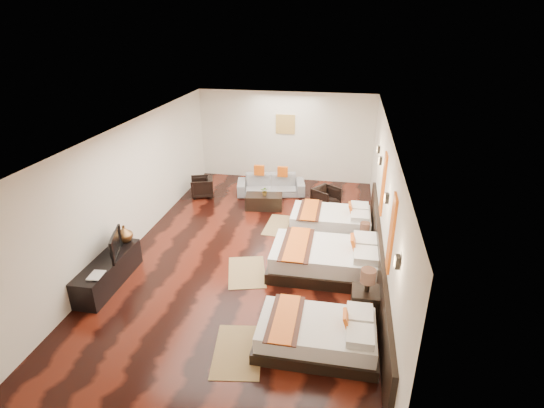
% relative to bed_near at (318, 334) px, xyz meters
% --- Properties ---
extents(floor, '(5.50, 9.50, 0.01)m').
position_rel_bed_near_xyz_m(floor, '(-1.69, 2.77, -0.25)').
color(floor, black).
rests_on(floor, ground).
extents(ceiling, '(5.50, 9.50, 0.01)m').
position_rel_bed_near_xyz_m(ceiling, '(-1.69, 2.77, 2.55)').
color(ceiling, white).
rests_on(ceiling, floor).
extents(back_wall, '(5.50, 0.01, 2.80)m').
position_rel_bed_near_xyz_m(back_wall, '(-1.69, 7.52, 1.15)').
color(back_wall, silver).
rests_on(back_wall, floor).
extents(left_wall, '(0.01, 9.50, 2.80)m').
position_rel_bed_near_xyz_m(left_wall, '(-4.44, 2.77, 1.15)').
color(left_wall, silver).
rests_on(left_wall, floor).
extents(right_wall, '(0.01, 9.50, 2.80)m').
position_rel_bed_near_xyz_m(right_wall, '(1.06, 2.77, 1.15)').
color(right_wall, silver).
rests_on(right_wall, floor).
extents(headboard_panel, '(0.08, 6.60, 0.90)m').
position_rel_bed_near_xyz_m(headboard_panel, '(1.02, 1.97, 0.20)').
color(headboard_panel, black).
rests_on(headboard_panel, floor).
extents(bed_near, '(1.92, 1.20, 0.73)m').
position_rel_bed_near_xyz_m(bed_near, '(0.00, 0.00, 0.00)').
color(bed_near, black).
rests_on(bed_near, floor).
extents(bed_mid, '(2.30, 1.44, 0.88)m').
position_rel_bed_near_xyz_m(bed_mid, '(0.00, 2.22, 0.05)').
color(bed_mid, black).
rests_on(bed_mid, floor).
extents(bed_far, '(1.99, 1.25, 0.76)m').
position_rel_bed_near_xyz_m(bed_far, '(0.00, 4.11, 0.01)').
color(bed_far, black).
rests_on(bed_far, floor).
extents(nightstand_a, '(0.49, 0.49, 0.97)m').
position_rel_bed_near_xyz_m(nightstand_a, '(0.75, 0.90, 0.09)').
color(nightstand_a, black).
rests_on(nightstand_a, floor).
extents(nightstand_b, '(0.40, 0.40, 0.79)m').
position_rel_bed_near_xyz_m(nightstand_b, '(0.75, 3.04, 0.03)').
color(nightstand_b, black).
rests_on(nightstand_b, floor).
extents(jute_mat_near, '(0.92, 1.30, 0.01)m').
position_rel_bed_near_xyz_m(jute_mat_near, '(-1.23, -0.34, -0.24)').
color(jute_mat_near, '#93774B').
rests_on(jute_mat_near, floor).
extents(jute_mat_mid, '(1.04, 1.35, 0.01)m').
position_rel_bed_near_xyz_m(jute_mat_mid, '(-1.62, 1.88, -0.24)').
color(jute_mat_mid, '#93774B').
rests_on(jute_mat_mid, floor).
extents(jute_mat_far, '(0.82, 1.24, 0.01)m').
position_rel_bed_near_xyz_m(jute_mat_far, '(-1.26, 4.11, -0.24)').
color(jute_mat_far, '#93774B').
rests_on(jute_mat_far, floor).
extents(tv_console, '(0.50, 1.80, 0.55)m').
position_rel_bed_near_xyz_m(tv_console, '(-4.19, 1.00, 0.02)').
color(tv_console, black).
rests_on(tv_console, floor).
extents(tv, '(0.36, 0.82, 0.48)m').
position_rel_bed_near_xyz_m(tv, '(-4.14, 1.19, 0.54)').
color(tv, black).
rests_on(tv, tv_console).
extents(book, '(0.27, 0.35, 0.03)m').
position_rel_bed_near_xyz_m(book, '(-4.19, 0.44, 0.32)').
color(book, black).
rests_on(book, tv_console).
extents(figurine, '(0.38, 0.38, 0.36)m').
position_rel_bed_near_xyz_m(figurine, '(-4.19, 1.76, 0.48)').
color(figurine, brown).
rests_on(figurine, tv_console).
extents(sofa, '(2.09, 1.15, 0.58)m').
position_rel_bed_near_xyz_m(sofa, '(-1.90, 6.13, 0.04)').
color(sofa, gray).
rests_on(sofa, floor).
extents(armchair_left, '(0.80, 0.79, 0.58)m').
position_rel_bed_near_xyz_m(armchair_left, '(-3.86, 5.60, 0.04)').
color(armchair_left, black).
rests_on(armchair_left, floor).
extents(armchair_right, '(0.87, 0.87, 0.58)m').
position_rel_bed_near_xyz_m(armchair_right, '(-0.23, 5.47, 0.04)').
color(armchair_right, black).
rests_on(armchair_right, floor).
extents(coffee_table, '(1.06, 0.62, 0.40)m').
position_rel_bed_near_xyz_m(coffee_table, '(-1.90, 5.08, -0.05)').
color(coffee_table, black).
rests_on(coffee_table, floor).
extents(table_plant, '(0.22, 0.19, 0.24)m').
position_rel_bed_near_xyz_m(table_plant, '(-1.87, 5.07, 0.27)').
color(table_plant, '#316421').
rests_on(table_plant, coffee_table).
extents(orange_panel_a, '(0.04, 0.40, 1.30)m').
position_rel_bed_near_xyz_m(orange_panel_a, '(1.04, 0.87, 1.45)').
color(orange_panel_a, '#D86014').
rests_on(orange_panel_a, right_wall).
extents(orange_panel_b, '(0.04, 0.40, 1.30)m').
position_rel_bed_near_xyz_m(orange_panel_b, '(1.04, 3.07, 1.45)').
color(orange_panel_b, '#D86014').
rests_on(orange_panel_b, right_wall).
extents(sconce_near, '(0.07, 0.12, 0.18)m').
position_rel_bed_near_xyz_m(sconce_near, '(1.01, -0.23, 1.60)').
color(sconce_near, black).
rests_on(sconce_near, right_wall).
extents(sconce_mid, '(0.07, 0.12, 0.18)m').
position_rel_bed_near_xyz_m(sconce_mid, '(1.01, 1.97, 1.60)').
color(sconce_mid, black).
rests_on(sconce_mid, right_wall).
extents(sconce_far, '(0.07, 0.12, 0.18)m').
position_rel_bed_near_xyz_m(sconce_far, '(1.01, 4.17, 1.60)').
color(sconce_far, black).
rests_on(sconce_far, right_wall).
extents(sconce_lounge, '(0.07, 0.12, 0.18)m').
position_rel_bed_near_xyz_m(sconce_lounge, '(1.01, 5.07, 1.60)').
color(sconce_lounge, black).
rests_on(sconce_lounge, right_wall).
extents(gold_artwork, '(0.60, 0.04, 0.60)m').
position_rel_bed_near_xyz_m(gold_artwork, '(-1.69, 7.50, 1.55)').
color(gold_artwork, '#AD873F').
rests_on(gold_artwork, back_wall).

